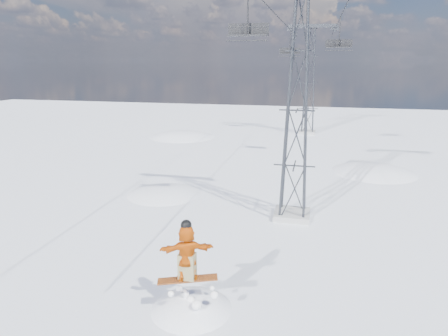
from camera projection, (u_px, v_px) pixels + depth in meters
The scene contains 8 objects.
ground at pixel (251, 304), 13.21m from camera, with size 120.00×120.00×0.00m, color white.
snow_terrain at pixel (236, 256), 36.72m from camera, with size 39.00×37.00×22.00m.
lift_tower_near at pixel (297, 111), 19.13m from camera, with size 5.20×1.80×11.43m.
lift_tower_far at pixel (310, 83), 42.63m from camera, with size 5.20×1.80×11.43m.
haul_cables at pixel (309, 17), 28.54m from camera, with size 4.46×51.00×0.06m.
lift_chair_near at pixel (248, 31), 17.34m from camera, with size 1.80×0.52×2.23m.
lift_chair_mid at pixel (339, 44), 29.09m from camera, with size 1.91×0.55×2.37m.
lift_chair_far at pixel (290, 51), 41.60m from camera, with size 2.14×0.62×2.66m.
Camera 1 is at (1.74, -11.47, 7.81)m, focal length 32.00 mm.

